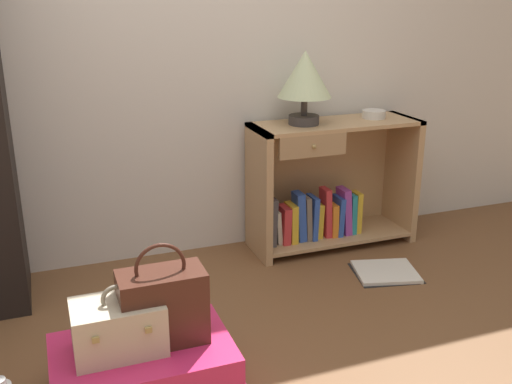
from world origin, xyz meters
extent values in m
cube|color=silver|center=(0.00, 1.50, 1.30)|extent=(6.40, 0.10, 2.60)
cube|color=tan|center=(0.48, 1.25, 0.37)|extent=(0.04, 0.34, 0.74)
cube|color=tan|center=(1.42, 1.25, 0.37)|extent=(0.04, 0.34, 0.74)
cube|color=tan|center=(0.95, 1.25, 0.73)|extent=(0.97, 0.34, 0.02)
cube|color=tan|center=(0.95, 1.25, 0.06)|extent=(0.89, 0.34, 0.02)
cube|color=tan|center=(0.95, 1.41, 0.37)|extent=(0.89, 0.01, 0.72)
cube|color=#A68259|center=(0.73, 1.09, 0.66)|extent=(0.39, 0.02, 0.12)
sphere|color=#9E844C|center=(0.73, 1.07, 0.66)|extent=(0.02, 0.02, 0.02)
cube|color=#4C474C|center=(0.55, 1.22, 0.20)|extent=(0.04, 0.12, 0.28)
cube|color=beige|center=(0.59, 1.22, 0.16)|extent=(0.04, 0.08, 0.20)
cube|color=red|center=(0.63, 1.22, 0.17)|extent=(0.05, 0.12, 0.22)
cube|color=gold|center=(0.68, 1.22, 0.18)|extent=(0.04, 0.13, 0.23)
cube|color=#2D51B2|center=(0.73, 1.22, 0.21)|extent=(0.07, 0.10, 0.29)
cube|color=#726659|center=(0.77, 1.22, 0.20)|extent=(0.04, 0.11, 0.26)
cube|color=#2D51B2|center=(0.81, 1.22, 0.19)|extent=(0.04, 0.13, 0.26)
cube|color=gold|center=(0.85, 1.22, 0.17)|extent=(0.04, 0.08, 0.21)
cube|color=red|center=(0.90, 1.22, 0.21)|extent=(0.05, 0.10, 0.30)
cube|color=orange|center=(0.94, 1.22, 0.16)|extent=(0.04, 0.12, 0.20)
cube|color=#2D51B2|center=(0.98, 1.22, 0.18)|extent=(0.04, 0.13, 0.24)
cube|color=purple|center=(1.02, 1.22, 0.21)|extent=(0.07, 0.12, 0.28)
cube|color=teal|center=(1.06, 1.22, 0.19)|extent=(0.04, 0.11, 0.24)
cube|color=gold|center=(1.10, 1.22, 0.19)|extent=(0.03, 0.10, 0.25)
cylinder|color=#3D3838|center=(0.75, 1.25, 0.77)|extent=(0.17, 0.17, 0.05)
cylinder|color=#3D3838|center=(0.75, 1.25, 0.84)|extent=(0.04, 0.04, 0.10)
cone|color=beige|center=(0.75, 1.25, 1.02)|extent=(0.30, 0.30, 0.25)
cylinder|color=silver|center=(1.21, 1.27, 0.77)|extent=(0.14, 0.14, 0.05)
cube|color=#DB2860|center=(-0.36, 0.22, 0.11)|extent=(0.65, 0.43, 0.21)
cube|color=maroon|center=(-0.36, 0.22, 0.11)|extent=(0.66, 0.43, 0.01)
cube|color=beige|center=(-0.44, 0.22, 0.31)|extent=(0.32, 0.21, 0.19)
torus|color=gray|center=(-0.44, 0.22, 0.42)|extent=(0.11, 0.02, 0.11)
cube|color=tan|center=(-0.53, 0.11, 0.34)|extent=(0.02, 0.01, 0.02)
cube|color=tan|center=(-0.35, 0.11, 0.34)|extent=(0.02, 0.01, 0.02)
cube|color=#472319|center=(-0.27, 0.23, 0.35)|extent=(0.31, 0.17, 0.28)
torus|color=#472319|center=(-0.27, 0.23, 0.51)|extent=(0.19, 0.01, 0.19)
cube|color=white|center=(1.04, 0.77, 0.01)|extent=(0.38, 0.35, 0.02)
cube|color=black|center=(1.04, 0.77, 0.00)|extent=(0.39, 0.36, 0.01)
camera|label=1|loc=(-0.62, -1.67, 1.44)|focal=41.46mm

